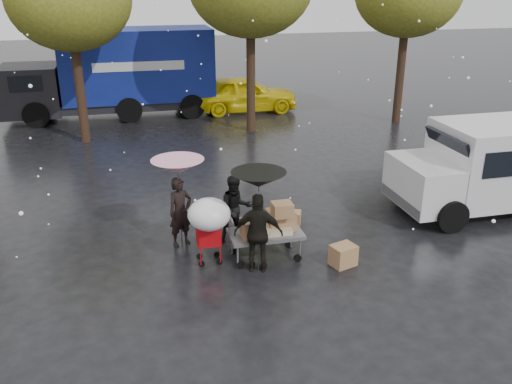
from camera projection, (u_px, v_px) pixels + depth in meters
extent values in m
plane|color=black|center=(245.00, 267.00, 10.93)|extent=(90.00, 90.00, 0.00)
imported|color=black|center=(180.00, 212.00, 11.58)|extent=(0.66, 0.56, 1.53)
imported|color=black|center=(236.00, 209.00, 11.75)|extent=(0.79, 0.64, 1.51)
imported|color=black|center=(259.00, 233.00, 10.50)|extent=(1.03, 0.68, 1.63)
cylinder|color=#4C4C4C|center=(180.00, 206.00, 11.53)|extent=(0.02, 0.02, 1.80)
cone|color=#D35788|center=(178.00, 166.00, 11.19)|extent=(1.11, 1.11, 0.30)
sphere|color=#4C4C4C|center=(178.00, 165.00, 11.18)|extent=(0.06, 0.06, 0.06)
cylinder|color=#4C4C4C|center=(259.00, 226.00, 10.45)|extent=(0.02, 0.02, 1.93)
cone|color=black|center=(259.00, 179.00, 10.09)|extent=(1.05, 1.05, 0.30)
sphere|color=#4C4C4C|center=(259.00, 178.00, 10.07)|extent=(0.06, 0.06, 0.06)
cube|color=slate|center=(266.00, 234.00, 11.08)|extent=(1.50, 0.80, 0.08)
cylinder|color=slate|center=(229.00, 227.00, 10.82)|extent=(0.04, 0.04, 0.60)
cube|color=brown|center=(281.00, 220.00, 11.16)|extent=(0.55, 0.45, 0.40)
cube|color=brown|center=(252.00, 228.00, 10.84)|extent=(0.45, 0.40, 0.35)
cube|color=brown|center=(282.00, 209.00, 10.79)|extent=(0.40, 0.35, 0.28)
cube|color=tan|center=(268.00, 229.00, 11.05)|extent=(0.90, 0.55, 0.12)
cylinder|color=black|center=(241.00, 265.00, 10.83)|extent=(0.16, 0.05, 0.16)
cylinder|color=black|center=(234.00, 250.00, 11.41)|extent=(0.16, 0.05, 0.16)
cylinder|color=black|center=(298.00, 258.00, 11.10)|extent=(0.16, 0.05, 0.16)
cylinder|color=black|center=(288.00, 244.00, 11.67)|extent=(0.16, 0.05, 0.16)
cube|color=#BC0A10|center=(208.00, 233.00, 10.88)|extent=(0.47, 0.41, 0.45)
cylinder|color=#BC0A10|center=(209.00, 220.00, 10.57)|extent=(0.42, 0.02, 0.02)
cylinder|color=#4C4C4C|center=(209.00, 224.00, 10.60)|extent=(0.02, 0.02, 0.60)
ellipsoid|color=white|center=(209.00, 214.00, 10.52)|extent=(0.84, 0.84, 0.63)
cylinder|color=black|center=(202.00, 264.00, 10.92)|extent=(0.12, 0.04, 0.12)
cylinder|color=black|center=(200.00, 256.00, 11.21)|extent=(0.12, 0.04, 0.12)
cylinder|color=black|center=(219.00, 262.00, 11.00)|extent=(0.12, 0.04, 0.12)
cylinder|color=black|center=(217.00, 254.00, 11.29)|extent=(0.12, 0.04, 0.12)
cube|color=silver|center=(424.00, 183.00, 12.95)|extent=(1.20, 1.95, 1.10)
cube|color=black|center=(449.00, 147.00, 12.75)|extent=(0.37, 1.70, 0.67)
cube|color=slate|center=(402.00, 201.00, 12.97)|extent=(0.12, 1.90, 0.25)
cylinder|color=black|center=(451.00, 216.00, 12.31)|extent=(0.76, 0.28, 0.76)
cylinder|color=black|center=(410.00, 187.00, 14.02)|extent=(0.76, 0.28, 0.76)
cube|color=navy|center=(138.00, 64.00, 22.06)|extent=(6.00, 2.50, 2.80)
cube|color=black|center=(32.00, 90.00, 21.44)|extent=(2.20, 2.40, 1.90)
cube|color=black|center=(116.00, 103.00, 22.41)|extent=(8.00, 2.30, 0.35)
cube|color=silver|center=(139.00, 66.00, 20.88)|extent=(3.50, 0.03, 0.35)
cylinder|color=black|center=(36.00, 115.00, 20.73)|extent=(1.00, 0.30, 1.00)
cylinder|color=black|center=(43.00, 102.00, 22.80)|extent=(1.00, 0.30, 1.00)
cylinder|color=black|center=(192.00, 106.00, 22.06)|extent=(1.00, 0.30, 1.00)
cylinder|color=black|center=(185.00, 95.00, 24.13)|extent=(1.00, 0.30, 1.00)
cube|color=brown|center=(343.00, 255.00, 10.93)|extent=(0.57, 0.51, 0.43)
cube|color=brown|center=(291.00, 218.00, 12.70)|extent=(0.53, 0.48, 0.34)
imported|color=#DCC00B|center=(244.00, 94.00, 23.05)|extent=(4.56, 1.91, 1.54)
cylinder|color=black|center=(79.00, 78.00, 18.33)|extent=(0.32, 0.32, 4.48)
cylinder|color=black|center=(251.00, 65.00, 19.58)|extent=(0.32, 0.32, 4.90)
cylinder|color=black|center=(401.00, 63.00, 20.96)|extent=(0.32, 0.32, 4.62)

